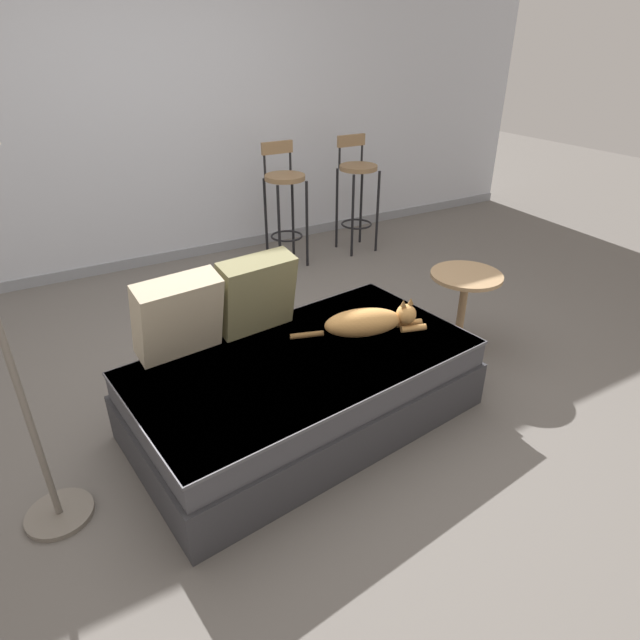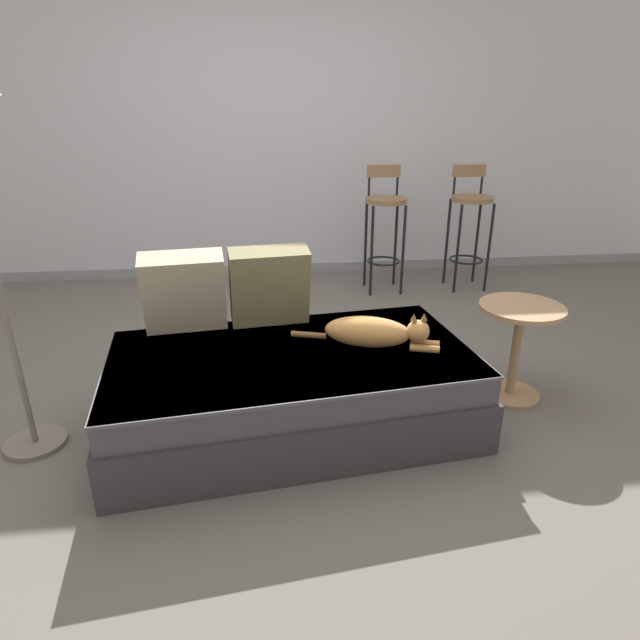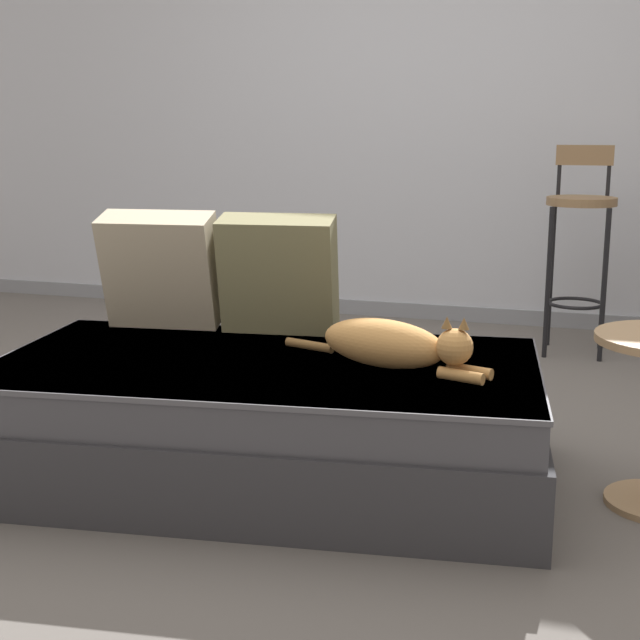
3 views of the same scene
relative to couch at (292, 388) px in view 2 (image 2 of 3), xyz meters
The scene contains 10 objects.
ground_plane 0.45m from the couch, 90.00° to the left, with size 16.00×16.00×0.00m, color #66605B.
wall_back_panel 2.87m from the couch, 90.00° to the left, with size 8.00×0.10×2.60m, color silver.
wall_baseboard_trim 2.60m from the couch, 90.00° to the left, with size 8.00×0.02×0.09m, color gray.
couch is the anchor object (origin of this frame).
throw_pillow_corner 0.74m from the couch, 149.01° to the left, with size 0.44×0.30×0.44m.
throw_pillow_middle 0.56m from the couch, 103.63° to the left, with size 0.43×0.27×0.43m.
cat 0.49m from the couch, ahead, with size 0.72×0.31×0.19m.
bar_stool_near_window 2.26m from the couch, 65.87° to the left, with size 0.34×0.34×1.04m.
bar_stool_by_doorway 2.64m from the couch, 50.99° to the left, with size 0.34×0.34×1.03m.
side_table 1.24m from the couch, ahead, with size 0.44×0.44×0.53m.
Camera 2 is at (-0.12, -2.72, 1.52)m, focal length 30.00 mm.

